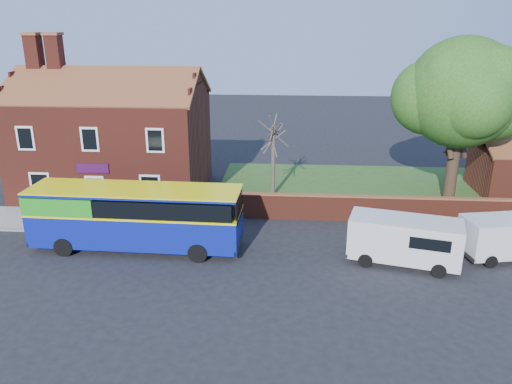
{
  "coord_description": "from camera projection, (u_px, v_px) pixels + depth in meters",
  "views": [
    {
      "loc": [
        5.11,
        -21.05,
        11.34
      ],
      "look_at": [
        3.21,
        5.0,
        2.36
      ],
      "focal_mm": 35.0,
      "sensor_mm": 36.0,
      "label": 1
    }
  ],
  "objects": [
    {
      "name": "kerb",
      "position": [
        75.0,
        232.0,
        28.12
      ],
      "size": [
        18.0,
        0.15,
        0.14
      ],
      "primitive_type": "cube",
      "color": "slate",
      "rests_on": "ground"
    },
    {
      "name": "bare_tree",
      "position": [
        273.0,
        157.0,
        33.18
      ],
      "size": [
        1.99,
        2.37,
        5.31
      ],
      "color": "#4C4238",
      "rests_on": "ground"
    },
    {
      "name": "van_near",
      "position": [
        405.0,
        239.0,
        24.23
      ],
      "size": [
        5.62,
        3.33,
        2.31
      ],
      "rotation": [
        0.0,
        0.0,
        -0.25
      ],
      "color": "silver",
      "rests_on": "ground"
    },
    {
      "name": "van_far",
      "position": [
        512.0,
        236.0,
        24.86
      ],
      "size": [
        5.15,
        2.87,
        2.13
      ],
      "rotation": [
        0.0,
        0.0,
        0.2
      ],
      "color": "silver",
      "rests_on": "ground"
    },
    {
      "name": "shop_building",
      "position": [
        114.0,
        143.0,
        34.11
      ],
      "size": [
        12.3,
        8.13,
        10.5
      ],
      "color": "maroon",
      "rests_on": "ground"
    },
    {
      "name": "boundary_wall",
      "position": [
        424.0,
        210.0,
        29.34
      ],
      "size": [
        22.0,
        0.38,
        1.6
      ],
      "color": "maroon",
      "rests_on": "ground"
    },
    {
      "name": "large_tree",
      "position": [
        462.0,
        96.0,
        30.92
      ],
      "size": [
        8.67,
        6.86,
        10.58
      ],
      "color": "black",
      "rests_on": "ground"
    },
    {
      "name": "ground",
      "position": [
        182.0,
        271.0,
        23.89
      ],
      "size": [
        120.0,
        120.0,
        0.0
      ],
      "primitive_type": "plane",
      "color": "black",
      "rests_on": "ground"
    },
    {
      "name": "grass_strip",
      "position": [
        402.0,
        190.0,
        35.25
      ],
      "size": [
        26.0,
        12.0,
        0.04
      ],
      "primitive_type": "cube",
      "color": "#426B28",
      "rests_on": "ground"
    },
    {
      "name": "pavement",
      "position": [
        87.0,
        220.0,
        29.78
      ],
      "size": [
        18.0,
        3.5,
        0.12
      ],
      "primitive_type": "cube",
      "color": "gray",
      "rests_on": "ground"
    },
    {
      "name": "bus",
      "position": [
        129.0,
        215.0,
        25.73
      ],
      "size": [
        10.9,
        3.03,
        3.3
      ],
      "rotation": [
        0.0,
        0.0,
        -0.03
      ],
      "color": "#0D1A8F",
      "rests_on": "ground"
    }
  ]
}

